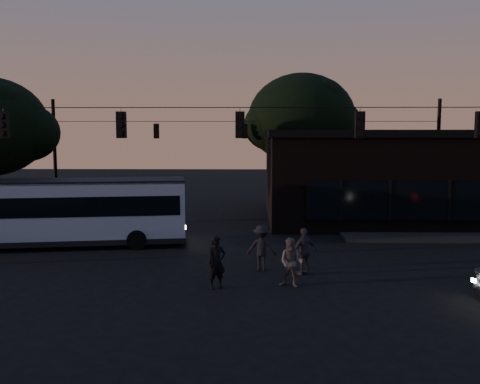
{
  "coord_description": "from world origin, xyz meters",
  "views": [
    {
      "loc": [
        0.42,
        -16.28,
        5.28
      ],
      "look_at": [
        0.0,
        4.0,
        3.0
      ],
      "focal_mm": 40.0,
      "sensor_mm": 36.0,
      "label": 1
    }
  ],
  "objects_px": {
    "pedestrian_b": "(291,263)",
    "pedestrian_d": "(262,248)",
    "building": "(393,175)",
    "bus": "(66,209)",
    "pedestrian_a": "(217,262)",
    "pedestrian_c": "(304,251)"
  },
  "relations": [
    {
      "from": "pedestrian_b",
      "to": "pedestrian_d",
      "type": "relative_size",
      "value": 0.97
    },
    {
      "from": "pedestrian_b",
      "to": "building",
      "type": "bearing_deg",
      "value": 79.96
    },
    {
      "from": "bus",
      "to": "pedestrian_d",
      "type": "distance_m",
      "value": 9.96
    },
    {
      "from": "pedestrian_a",
      "to": "pedestrian_d",
      "type": "bearing_deg",
      "value": 30.11
    },
    {
      "from": "building",
      "to": "pedestrian_c",
      "type": "xyz_separation_m",
      "value": [
        -6.6,
        -12.78,
        -1.83
      ]
    },
    {
      "from": "pedestrian_a",
      "to": "pedestrian_b",
      "type": "height_order",
      "value": "pedestrian_a"
    },
    {
      "from": "bus",
      "to": "pedestrian_b",
      "type": "height_order",
      "value": "bus"
    },
    {
      "from": "pedestrian_b",
      "to": "pedestrian_d",
      "type": "bearing_deg",
      "value": 130.34
    },
    {
      "from": "building",
      "to": "pedestrian_d",
      "type": "xyz_separation_m",
      "value": [
        -8.17,
        -12.19,
        -1.83
      ]
    },
    {
      "from": "pedestrian_a",
      "to": "bus",
      "type": "bearing_deg",
      "value": 111.18
    },
    {
      "from": "pedestrian_a",
      "to": "pedestrian_c",
      "type": "relative_size",
      "value": 1.03
    },
    {
      "from": "pedestrian_b",
      "to": "pedestrian_d",
      "type": "xyz_separation_m",
      "value": [
        -0.97,
        2.2,
        0.02
      ]
    },
    {
      "from": "pedestrian_a",
      "to": "pedestrian_b",
      "type": "xyz_separation_m",
      "value": [
        2.54,
        0.23,
        -0.05
      ]
    },
    {
      "from": "pedestrian_a",
      "to": "pedestrian_d",
      "type": "xyz_separation_m",
      "value": [
        1.57,
        2.43,
        -0.03
      ]
    },
    {
      "from": "bus",
      "to": "pedestrian_c",
      "type": "xyz_separation_m",
      "value": [
        10.56,
        -4.79,
        -0.86
      ]
    },
    {
      "from": "bus",
      "to": "pedestrian_d",
      "type": "relative_size",
      "value": 6.44
    },
    {
      "from": "bus",
      "to": "pedestrian_b",
      "type": "xyz_separation_m",
      "value": [
        9.96,
        -6.4,
        -0.89
      ]
    },
    {
      "from": "building",
      "to": "pedestrian_b",
      "type": "height_order",
      "value": "building"
    },
    {
      "from": "building",
      "to": "pedestrian_d",
      "type": "distance_m",
      "value": 14.79
    },
    {
      "from": "bus",
      "to": "pedestrian_d",
      "type": "bearing_deg",
      "value": -33.95
    },
    {
      "from": "pedestrian_d",
      "to": "pedestrian_c",
      "type": "bearing_deg",
      "value": 167.42
    },
    {
      "from": "bus",
      "to": "pedestrian_c",
      "type": "distance_m",
      "value": 11.63
    }
  ]
}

